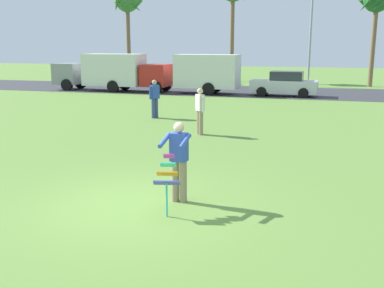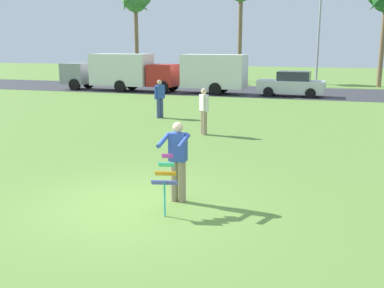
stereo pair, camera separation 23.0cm
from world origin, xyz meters
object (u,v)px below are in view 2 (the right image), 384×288
Objects in this scene: streetlight_pole at (319,35)px; person_walker_near at (160,97)px; palm_tree_left_near at (136,4)px; parked_truck_grey_van at (111,71)px; kite_held at (166,176)px; person_walker_far at (204,110)px; parked_truck_red_cab at (202,73)px; parked_car_silver at (292,84)px; person_kite_flyer at (178,159)px.

person_walker_near is at bearing -109.17° from streetlight_pole.
person_walker_near is at bearing -63.34° from palm_tree_left_near.
streetlight_pole is (14.04, 7.38, 2.59)m from parked_truck_grey_van.
person_walker_far reaches higher than kite_held.
palm_tree_left_near is 4.70× the size of person_walker_far.
parked_truck_red_cab reaches higher than kite_held.
kite_held is 0.67× the size of person_walker_far.
parked_car_silver is 13.85m from person_walker_far.
person_walker_near is (0.99, -10.54, -0.48)m from parked_truck_red_cab.
person_kite_flyer is 7.36m from person_walker_far.
parked_truck_red_cab is 3.90× the size of person_walker_far.
person_kite_flyer is 24.24m from parked_truck_grey_van.
parked_truck_grey_van is (-12.24, 20.92, 0.46)m from person_kite_flyer.
person_kite_flyer is 0.74m from kite_held.
person_walker_near is (-4.97, -10.54, 0.16)m from parked_car_silver.
person_walker_far is at bearing -51.80° from parked_truck_grey_van.
kite_held is (-0.01, -0.72, -0.17)m from person_kite_flyer.
person_walker_near is (7.81, -10.54, -0.48)m from parked_truck_grey_van.
person_kite_flyer is 0.26× the size of parked_truck_grey_van.
palm_tree_left_near is (-1.80, 8.61, 5.34)m from parked_truck_grey_van.
kite_held is 22.31m from parked_truck_red_cab.
parked_truck_red_cab is at bearing -44.95° from palm_tree_left_near.
parked_car_silver is 0.52× the size of palm_tree_left_near.
parked_truck_grey_van is 16.07m from streetlight_pole.
streetlight_pole is (15.84, -1.23, -2.75)m from palm_tree_left_near.
palm_tree_left_near is at bearing 119.42° from person_walker_far.
streetlight_pole reaches higher than person_walker_far.
parked_truck_red_cab is 10.64m from streetlight_pole.
palm_tree_left_near reaches higher than parked_car_silver.
parked_truck_grey_van and parked_truck_red_cab have the same top height.
kite_held is 0.67× the size of person_walker_near.
palm_tree_left_near is (-14.04, 29.53, 5.80)m from person_kite_flyer.
kite_held is 11.95m from person_walker_near.
parked_car_silver is (0.55, 21.64, -0.01)m from kite_held.
streetlight_pole is (1.81, 29.01, 3.21)m from kite_held.
streetlight_pole reaches higher than kite_held.
person_walker_near is at bearing -84.63° from parked_truck_red_cab.
streetlight_pole reaches higher than person_kite_flyer.
palm_tree_left_near reaches higher than kite_held.
person_kite_flyer reaches higher than parked_car_silver.
palm_tree_left_near is at bearing 115.43° from person_kite_flyer.
streetlight_pole reaches higher than person_walker_near.
parked_truck_red_cab is 0.83× the size of palm_tree_left_near.
person_walker_far is at bearing -98.78° from streetlight_pole.
parked_truck_grey_van is (-12.23, 21.64, 0.63)m from kite_held.
parked_car_silver is 11.65m from person_walker_near.
kite_held is 0.17× the size of streetlight_pole.
parked_car_silver is 2.46× the size of person_walker_near.
person_walker_far is at bearing -60.58° from palm_tree_left_near.
palm_tree_left_near is 26.27m from person_walker_far.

